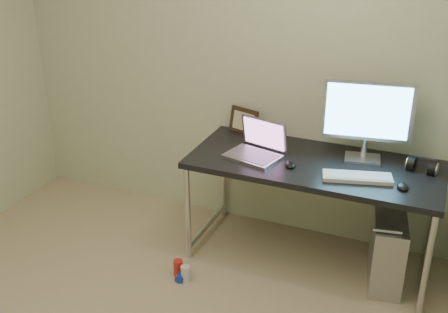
# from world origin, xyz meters

# --- Properties ---
(wall_back) EXTENTS (3.50, 0.02, 2.50)m
(wall_back) POSITION_xyz_m (0.00, 1.75, 1.25)
(wall_back) COLOR beige
(wall_back) RESTS_ON ground
(desk) EXTENTS (1.65, 0.72, 0.75)m
(desk) POSITION_xyz_m (0.71, 1.39, 0.67)
(desk) COLOR black
(desk) RESTS_ON ground
(tower_computer) EXTENTS (0.28, 0.49, 0.51)m
(tower_computer) POSITION_xyz_m (1.24, 1.32, 0.24)
(tower_computer) COLOR #A3A3A7
(tower_computer) RESTS_ON ground
(cable_a) EXTENTS (0.01, 0.16, 0.69)m
(cable_a) POSITION_xyz_m (1.19, 1.70, 0.40)
(cable_a) COLOR black
(cable_a) RESTS_ON ground
(cable_b) EXTENTS (0.02, 0.11, 0.71)m
(cable_b) POSITION_xyz_m (1.28, 1.68, 0.38)
(cable_b) COLOR black
(cable_b) RESTS_ON ground
(can_red) EXTENTS (0.08, 0.08, 0.12)m
(can_red) POSITION_xyz_m (-0.04, 0.85, 0.06)
(can_red) COLOR red
(can_red) RESTS_ON ground
(can_white) EXTENTS (0.08, 0.08, 0.11)m
(can_white) POSITION_xyz_m (0.03, 0.81, 0.06)
(can_white) COLOR silver
(can_white) RESTS_ON ground
(can_blue) EXTENTS (0.07, 0.12, 0.06)m
(can_blue) POSITION_xyz_m (-0.01, 0.82, 0.03)
(can_blue) COLOR #1F39B8
(can_blue) RESTS_ON ground
(laptop) EXTENTS (0.40, 0.36, 0.24)m
(laptop) POSITION_xyz_m (0.32, 1.35, 0.81)
(laptop) COLOR silver
(laptop) RESTS_ON desk
(monitor) EXTENTS (0.57, 0.20, 0.54)m
(monitor) POSITION_xyz_m (0.99, 1.56, 1.06)
(monitor) COLOR silver
(monitor) RESTS_ON desk
(keyboard) EXTENTS (0.44, 0.24, 0.03)m
(keyboard) POSITION_xyz_m (1.01, 1.25, 0.76)
(keyboard) COLOR silver
(keyboard) RESTS_ON desk
(mouse_right) EXTENTS (0.10, 0.12, 0.04)m
(mouse_right) POSITION_xyz_m (1.29, 1.23, 0.77)
(mouse_right) COLOR black
(mouse_right) RESTS_ON desk
(mouse_left) EXTENTS (0.10, 0.13, 0.04)m
(mouse_left) POSITION_xyz_m (0.58, 1.27, 0.77)
(mouse_left) COLOR black
(mouse_left) RESTS_ON desk
(headphones) EXTENTS (0.19, 0.12, 0.12)m
(headphones) POSITION_xyz_m (1.37, 1.52, 0.78)
(headphones) COLOR black
(headphones) RESTS_ON desk
(picture_frame) EXTENTS (0.24, 0.13, 0.19)m
(picture_frame) POSITION_xyz_m (0.10, 1.68, 0.84)
(picture_frame) COLOR black
(picture_frame) RESTS_ON desk
(webcam) EXTENTS (0.04, 0.03, 0.11)m
(webcam) POSITION_xyz_m (0.37, 1.64, 0.83)
(webcam) COLOR silver
(webcam) RESTS_ON desk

